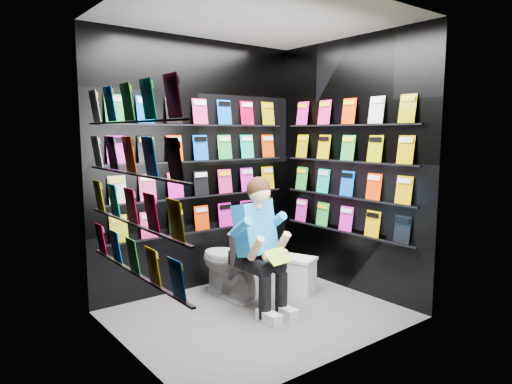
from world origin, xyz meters
TOP-DOWN VIEW (x-y plane):
  - floor at (0.00, 0.00)m, footprint 2.40×2.40m
  - ceiling at (0.00, 0.00)m, footprint 2.40×2.40m
  - wall_back at (0.00, 1.00)m, footprint 2.40×0.04m
  - wall_front at (0.00, -1.00)m, footprint 2.40×0.04m
  - wall_left at (-1.20, 0.00)m, footprint 0.04×2.00m
  - wall_right at (1.20, 0.00)m, footprint 0.04×2.00m
  - comics_back at (0.00, 0.97)m, footprint 2.10×0.06m
  - comics_left at (-1.17, 0.00)m, footprint 0.06×1.70m
  - comics_right at (1.17, 0.00)m, footprint 0.06×1.70m
  - toilet at (0.06, 0.53)m, footprint 0.49×0.79m
  - longbox at (0.68, 0.28)m, footprint 0.39×0.50m
  - longbox_lid at (0.68, 0.28)m, footprint 0.42×0.53m
  - reader at (0.06, 0.15)m, footprint 0.56×0.77m
  - held_comic at (0.06, -0.20)m, footprint 0.27×0.17m

SIDE VIEW (x-z plane):
  - floor at x=0.00m, z-range 0.00..0.00m
  - longbox at x=0.68m, z-range 0.00..0.33m
  - longbox_lid at x=0.68m, z-range 0.33..0.37m
  - toilet at x=0.06m, z-range 0.00..0.73m
  - held_comic at x=0.06m, z-range 0.53..0.63m
  - reader at x=0.06m, z-range 0.09..1.41m
  - wall_back at x=0.00m, z-range 0.00..2.60m
  - wall_front at x=0.00m, z-range 0.00..2.60m
  - wall_left at x=-1.20m, z-range 0.00..2.60m
  - wall_right at x=1.20m, z-range 0.00..2.60m
  - comics_back at x=0.00m, z-range 0.62..1.99m
  - comics_left at x=-1.17m, z-range 0.62..1.99m
  - comics_right at x=1.17m, z-range 0.62..1.99m
  - ceiling at x=0.00m, z-range 2.60..2.60m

